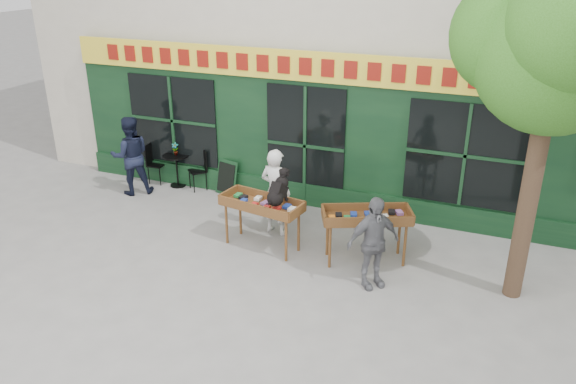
% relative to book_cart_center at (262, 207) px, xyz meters
% --- Properties ---
extents(ground, '(80.00, 80.00, 0.00)m').
position_rel_book_cart_center_xyz_m(ground, '(0.07, -0.24, -0.82)').
color(ground, slate).
rests_on(ground, ground).
extents(street_tree, '(3.05, 2.90, 5.60)m').
position_rel_book_cart_center_xyz_m(street_tree, '(4.41, 0.12, 3.29)').
color(street_tree, '#382619').
rests_on(street_tree, ground).
extents(book_cart_center, '(1.58, 0.85, 0.99)m').
position_rel_book_cart_center_xyz_m(book_cart_center, '(0.00, 0.00, 0.00)').
color(book_cart_center, brown).
rests_on(book_cart_center, ground).
extents(dog, '(0.43, 0.65, 0.60)m').
position_rel_book_cart_center_xyz_m(dog, '(0.35, -0.05, 0.47)').
color(dog, black).
rests_on(dog, book_cart_center).
extents(woman, '(0.68, 0.51, 1.71)m').
position_rel_book_cart_center_xyz_m(woman, '(0.00, 0.65, 0.03)').
color(woman, silver).
rests_on(woman, ground).
extents(book_cart_right, '(1.62, 1.17, 0.99)m').
position_rel_book_cart_center_xyz_m(book_cart_right, '(1.89, 0.22, 0.00)').
color(book_cart_right, brown).
rests_on(book_cart_right, ground).
extents(man_right, '(0.94, 0.92, 1.58)m').
position_rel_book_cart_center_xyz_m(man_right, '(2.19, -0.53, -0.03)').
color(man_right, slate).
rests_on(man_right, ground).
extents(bistro_table, '(0.60, 0.60, 0.76)m').
position_rel_book_cart_center_xyz_m(bistro_table, '(-3.06, 1.96, -0.28)').
color(bistro_table, black).
rests_on(bistro_table, ground).
extents(bistro_chair_left, '(0.39, 0.39, 0.95)m').
position_rel_book_cart_center_xyz_m(bistro_chair_left, '(-3.70, 1.96, -0.26)').
color(bistro_chair_left, black).
rests_on(bistro_chair_left, ground).
extents(bistro_chair_right, '(0.51, 0.51, 0.95)m').
position_rel_book_cart_center_xyz_m(bistro_chair_right, '(-2.45, 2.03, -0.26)').
color(bistro_chair_right, black).
rests_on(bistro_chair_right, ground).
extents(potted_plant, '(0.19, 0.15, 0.30)m').
position_rel_book_cart_center_xyz_m(potted_plant, '(-3.06, 1.96, 0.09)').
color(potted_plant, gray).
rests_on(potted_plant, bistro_table).
extents(man_left, '(1.10, 1.07, 1.79)m').
position_rel_book_cart_center_xyz_m(man_left, '(-3.76, 1.25, 0.07)').
color(man_left, black).
rests_on(man_left, ground).
extents(chalkboard, '(0.59, 0.32, 0.79)m').
position_rel_book_cart_center_xyz_m(chalkboard, '(-1.76, 1.95, -0.42)').
color(chalkboard, black).
rests_on(chalkboard, ground).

